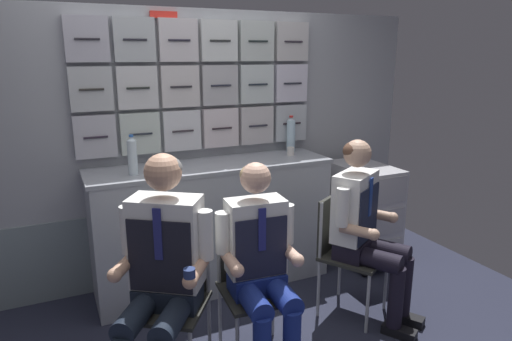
% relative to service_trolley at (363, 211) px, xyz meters
% --- Properties ---
extents(galley_bulkhead, '(4.20, 0.14, 2.15)m').
position_rel_service_trolley_xyz_m(galley_bulkhead, '(-1.45, 0.45, 0.64)').
color(galley_bulkhead, '#999CA3').
rests_on(galley_bulkhead, ground).
extents(galley_counter, '(1.87, 0.53, 1.00)m').
position_rel_service_trolley_xyz_m(galley_counter, '(-1.33, 0.17, 0.03)').
color(galley_counter, '#A5AAB3').
rests_on(galley_counter, ground).
extents(service_trolley, '(0.40, 0.65, 0.88)m').
position_rel_service_trolley_xyz_m(service_trolley, '(0.00, 0.00, 0.00)').
color(service_trolley, black).
rests_on(service_trolley, ground).
extents(folding_chair_left, '(0.56, 0.56, 0.85)m').
position_rel_service_trolley_xyz_m(folding_chair_left, '(-1.88, -0.69, 0.05)').
color(folding_chair_left, '#A8AAAF').
rests_on(folding_chair_left, ground).
extents(crew_member_left, '(0.64, 0.71, 1.31)m').
position_rel_service_trolley_xyz_m(crew_member_left, '(-1.97, -0.82, 0.26)').
color(crew_member_left, black).
rests_on(crew_member_left, ground).
extents(folding_chair_center, '(0.43, 0.43, 0.85)m').
position_rel_service_trolley_xyz_m(folding_chair_center, '(-1.41, -0.74, 0.05)').
color(folding_chair_center, '#A8AAAF').
rests_on(folding_chair_center, ground).
extents(crew_member_center, '(0.48, 0.60, 1.23)m').
position_rel_service_trolley_xyz_m(crew_member_center, '(-1.43, -0.90, 0.20)').
color(crew_member_center, black).
rests_on(crew_member_center, ground).
extents(folding_chair_near_trolley, '(0.55, 0.55, 0.85)m').
position_rel_service_trolley_xyz_m(folding_chair_near_trolley, '(-0.64, -0.59, 0.05)').
color(folding_chair_near_trolley, '#A8AAAF').
rests_on(folding_chair_near_trolley, ground).
extents(crew_member_near_trolley, '(0.60, 0.68, 1.27)m').
position_rel_service_trolley_xyz_m(crew_member_near_trolley, '(-0.55, -0.72, 0.23)').
color(crew_member_near_trolley, black).
rests_on(crew_member_near_trolley, ground).
extents(water_bottle_blue_cap, '(0.07, 0.07, 0.28)m').
position_rel_service_trolley_xyz_m(water_bottle_blue_cap, '(-1.93, 0.09, 0.66)').
color(water_bottle_blue_cap, silver).
rests_on(water_bottle_blue_cap, galley_counter).
extents(water_bottle_short, '(0.07, 0.07, 0.31)m').
position_rel_service_trolley_xyz_m(water_bottle_short, '(-0.56, 0.32, 0.67)').
color(water_bottle_short, silver).
rests_on(water_bottle_short, galley_counter).
extents(coffee_cup_white, '(0.06, 0.06, 0.07)m').
position_rel_service_trolley_xyz_m(coffee_cup_white, '(-0.64, 0.18, 0.56)').
color(coffee_cup_white, silver).
rests_on(coffee_cup_white, galley_counter).
extents(espresso_cup_small, '(0.06, 0.06, 0.06)m').
position_rel_service_trolley_xyz_m(espresso_cup_small, '(-1.64, 0.29, 0.56)').
color(espresso_cup_small, silver).
rests_on(espresso_cup_small, galley_counter).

